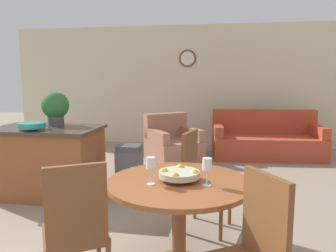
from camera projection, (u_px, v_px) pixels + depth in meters
wall_back at (181, 86)px, 7.50m from camera, size 8.00×0.09×2.70m
dining_table at (179, 201)px, 2.55m from camera, size 1.12×1.12×0.74m
dining_chair_near_left at (76, 227)px, 2.18m from camera, size 0.58×0.58×1.00m
dining_chair_far_side at (200, 176)px, 3.30m from camera, size 0.51×0.51×1.00m
fruit_bowl at (179, 174)px, 2.51m from camera, size 0.32×0.32×0.10m
wine_glass_left at (151, 164)px, 2.41m from camera, size 0.07×0.07×0.21m
wine_glass_right at (207, 165)px, 2.38m from camera, size 0.07×0.07×0.21m
kitchen_island at (48, 161)px, 4.27m from camera, size 1.35×0.84×0.90m
teal_bowl at (32, 125)px, 4.00m from camera, size 0.32×0.32×0.09m
potted_plant at (55, 107)px, 4.36m from camera, size 0.36×0.36×0.45m
trash_bin at (130, 170)px, 4.32m from camera, size 0.31×0.29×0.66m
couch at (266, 141)px, 6.40m from camera, size 2.13×1.12×0.89m
armchair at (173, 145)px, 6.05m from camera, size 1.20×1.21×0.86m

